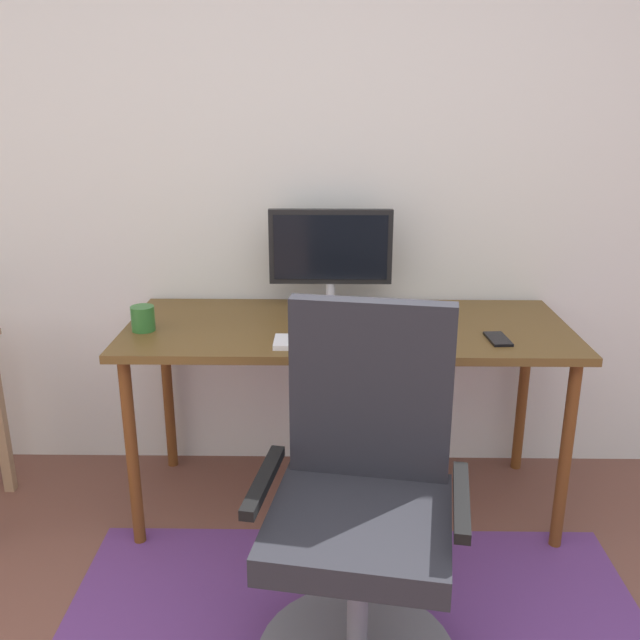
% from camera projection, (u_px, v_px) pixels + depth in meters
% --- Properties ---
extents(wall_back, '(6.00, 0.10, 2.60)m').
position_uv_depth(wall_back, '(363.00, 171.00, 2.82)').
color(wall_back, silver).
rests_on(wall_back, ground).
extents(desk, '(1.67, 0.69, 0.77)m').
position_uv_depth(desk, '(347.00, 342.00, 2.61)').
color(desk, brown).
rests_on(desk, ground).
extents(monitor, '(0.49, 0.18, 0.41)m').
position_uv_depth(monitor, '(331.00, 252.00, 2.71)').
color(monitor, '#B2B2B7').
rests_on(monitor, desk).
extents(keyboard, '(0.43, 0.13, 0.02)m').
position_uv_depth(keyboard, '(336.00, 342.00, 2.38)').
color(keyboard, white).
rests_on(keyboard, desk).
extents(computer_mouse, '(0.06, 0.10, 0.03)m').
position_uv_depth(computer_mouse, '(430.00, 336.00, 2.41)').
color(computer_mouse, white).
rests_on(computer_mouse, desk).
extents(coffee_cup, '(0.09, 0.09, 0.09)m').
position_uv_depth(coffee_cup, '(143.00, 318.00, 2.51)').
color(coffee_cup, '#2B6729').
rests_on(coffee_cup, desk).
extents(cell_phone, '(0.08, 0.14, 0.01)m').
position_uv_depth(cell_phone, '(498.00, 339.00, 2.42)').
color(cell_phone, black).
rests_on(cell_phone, desk).
extents(office_chair, '(0.62, 0.58, 1.06)m').
position_uv_depth(office_chair, '(362.00, 533.00, 1.93)').
color(office_chair, slate).
rests_on(office_chair, ground).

